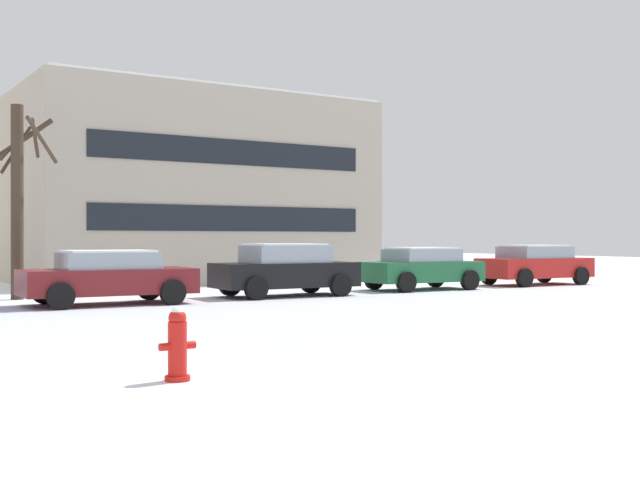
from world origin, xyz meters
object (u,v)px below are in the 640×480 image
at_px(parked_car_black, 285,269).
at_px(parked_car_maroon, 108,276).
at_px(parked_car_green, 422,268).
at_px(parked_car_red, 535,264).
at_px(fire_hydrant, 177,344).

bearing_deg(parked_car_black, parked_car_maroon, -179.06).
bearing_deg(parked_car_green, parked_car_black, -178.55).
distance_m(parked_car_black, parked_car_red, 10.34).
relative_size(parked_car_maroon, parked_car_green, 1.08).
height_order(fire_hydrant, parked_car_maroon, parked_car_maroon).
xyz_separation_m(fire_hydrant, parked_car_red, (18.15, 11.09, 0.30)).
bearing_deg(parked_car_red, parked_car_black, -179.64).
bearing_deg(parked_car_red, parked_car_maroon, -179.45).
distance_m(parked_car_maroon, parked_car_green, 10.34).
height_order(fire_hydrant, parked_car_green, parked_car_green).
distance_m(parked_car_black, parked_car_green, 5.17).
height_order(parked_car_maroon, parked_car_red, parked_car_red).
bearing_deg(parked_car_black, fire_hydrant, -125.33).
relative_size(fire_hydrant, parked_car_green, 0.22).
bearing_deg(parked_car_green, fire_hydrant, -139.34).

